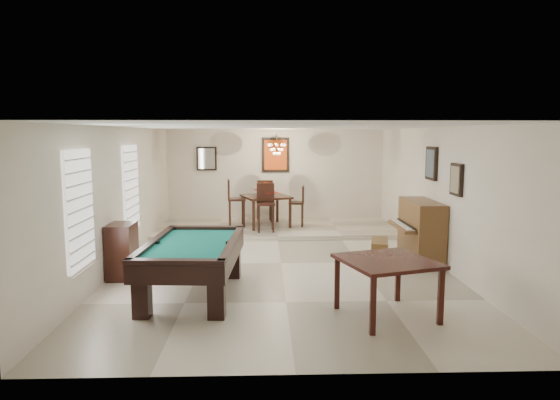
{
  "coord_description": "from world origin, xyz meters",
  "views": [
    {
      "loc": [
        -0.32,
        -9.36,
        2.47
      ],
      "look_at": [
        0.0,
        0.6,
        1.15
      ],
      "focal_mm": 32.0,
      "sensor_mm": 36.0,
      "label": 1
    }
  ],
  "objects": [
    {
      "name": "dining_chair_east",
      "position": [
        0.51,
        3.27,
        0.64
      ],
      "size": [
        0.42,
        0.42,
        1.04
      ],
      "primitive_type": null,
      "rotation": [
        0.0,
        0.0,
        -1.67
      ],
      "color": "black",
      "rests_on": "dining_step"
    },
    {
      "name": "right_picture_upper",
      "position": [
        2.96,
        0.3,
        1.9
      ],
      "size": [
        0.06,
        0.55,
        0.65
      ],
      "primitive_type": "cube",
      "color": "slate",
      "rests_on": "wall_right"
    },
    {
      "name": "right_picture_lower",
      "position": [
        2.96,
        -1.0,
        1.7
      ],
      "size": [
        0.06,
        0.45,
        0.55
      ],
      "primitive_type": "cube",
      "color": "gray",
      "rests_on": "wall_right"
    },
    {
      "name": "ground_plane",
      "position": [
        0.0,
        0.0,
        -0.01
      ],
      "size": [
        6.0,
        9.0,
        0.02
      ],
      "primitive_type": "cube",
      "color": "beige"
    },
    {
      "name": "wall_back",
      "position": [
        0.0,
        4.5,
        1.3
      ],
      "size": [
        6.0,
        0.04,
        2.6
      ],
      "primitive_type": "cube",
      "color": "silver",
      "rests_on": "ground_plane"
    },
    {
      "name": "pool_table",
      "position": [
        -1.42,
        -1.87,
        0.41
      ],
      "size": [
        1.46,
        2.51,
        0.81
      ],
      "primitive_type": null,
      "rotation": [
        0.0,
        0.0,
        -0.06
      ],
      "color": "black",
      "rests_on": "ground_plane"
    },
    {
      "name": "back_mirror",
      "position": [
        -1.9,
        4.46,
        1.8
      ],
      "size": [
        0.55,
        0.06,
        0.65
      ],
      "primitive_type": "cube",
      "color": "white",
      "rests_on": "wall_back"
    },
    {
      "name": "dining_chair_south",
      "position": [
        -0.28,
        2.57,
        0.7
      ],
      "size": [
        0.45,
        0.45,
        1.16
      ],
      "primitive_type": null,
      "rotation": [
        0.0,
        0.0,
        0.04
      ],
      "color": "black",
      "rests_on": "dining_step"
    },
    {
      "name": "back_painting",
      "position": [
        0.0,
        4.46,
        1.9
      ],
      "size": [
        0.75,
        0.06,
        0.95
      ],
      "primitive_type": "cube",
      "color": "#D84C14",
      "rests_on": "wall_back"
    },
    {
      "name": "piano_bench",
      "position": [
        1.91,
        -0.0,
        0.22
      ],
      "size": [
        0.48,
        0.85,
        0.44
      ],
      "primitive_type": "cube",
      "rotation": [
        0.0,
        0.0,
        -0.23
      ],
      "color": "brown",
      "rests_on": "ground_plane"
    },
    {
      "name": "flower_vase",
      "position": [
        -0.27,
        3.28,
        1.15
      ],
      "size": [
        0.16,
        0.16,
        0.24
      ],
      "primitive_type": null,
      "rotation": [
        0.0,
        0.0,
        -0.14
      ],
      "color": "#A0220D",
      "rests_on": "dining_table"
    },
    {
      "name": "square_table",
      "position": [
        1.34,
        -2.87,
        0.4
      ],
      "size": [
        1.45,
        1.45,
        0.79
      ],
      "primitive_type": null,
      "rotation": [
        0.0,
        0.0,
        0.31
      ],
      "color": "black",
      "rests_on": "ground_plane"
    },
    {
      "name": "dining_step",
      "position": [
        0.0,
        3.25,
        0.06
      ],
      "size": [
        6.0,
        2.5,
        0.12
      ],
      "primitive_type": "cube",
      "color": "beige",
      "rests_on": "ground_plane"
    },
    {
      "name": "dining_table",
      "position": [
        -0.27,
        3.28,
        0.57
      ],
      "size": [
        1.39,
        1.39,
        0.91
      ],
      "primitive_type": null,
      "rotation": [
        0.0,
        0.0,
        0.32
      ],
      "color": "black",
      "rests_on": "dining_step"
    },
    {
      "name": "dining_chair_west",
      "position": [
        -1.02,
        3.29,
        0.72
      ],
      "size": [
        0.48,
        0.48,
        1.2
      ],
      "primitive_type": null,
      "rotation": [
        0.0,
        0.0,
        1.65
      ],
      "color": "black",
      "rests_on": "dining_step"
    },
    {
      "name": "window_left_front",
      "position": [
        -2.97,
        -2.2,
        1.4
      ],
      "size": [
        0.06,
        1.0,
        1.7
      ],
      "primitive_type": "cube",
      "color": "white",
      "rests_on": "wall_left"
    },
    {
      "name": "wall_right",
      "position": [
        3.0,
        0.0,
        1.3
      ],
      "size": [
        0.04,
        9.0,
        2.6
      ],
      "primitive_type": "cube",
      "color": "silver",
      "rests_on": "ground_plane"
    },
    {
      "name": "apothecary_chest",
      "position": [
        -2.77,
        -0.9,
        0.47
      ],
      "size": [
        0.42,
        0.63,
        0.95
      ],
      "primitive_type": "cube",
      "color": "black",
      "rests_on": "ground_plane"
    },
    {
      "name": "chandelier",
      "position": [
        0.0,
        3.2,
        2.2
      ],
      "size": [
        0.44,
        0.44,
        0.6
      ],
      "primitive_type": null,
      "color": "#FFE5B2",
      "rests_on": "ceiling"
    },
    {
      "name": "wall_left",
      "position": [
        -3.0,
        0.0,
        1.3
      ],
      "size": [
        0.04,
        9.0,
        2.6
      ],
      "primitive_type": "cube",
      "color": "silver",
      "rests_on": "ground_plane"
    },
    {
      "name": "upright_piano",
      "position": [
        2.58,
        0.04,
        0.6
      ],
      "size": [
        0.8,
        1.43,
        1.2
      ],
      "primitive_type": null,
      "color": "brown",
      "rests_on": "ground_plane"
    },
    {
      "name": "wall_front",
      "position": [
        0.0,
        -4.5,
        1.3
      ],
      "size": [
        6.0,
        0.04,
        2.6
      ],
      "primitive_type": "cube",
      "color": "silver",
      "rests_on": "ground_plane"
    },
    {
      "name": "window_left_rear",
      "position": [
        -2.97,
        0.6,
        1.4
      ],
      "size": [
        0.06,
        1.0,
        1.7
      ],
      "primitive_type": "cube",
      "color": "white",
      "rests_on": "wall_left"
    },
    {
      "name": "dining_chair_north",
      "position": [
        -0.31,
        4.01,
        0.69
      ],
      "size": [
        0.45,
        0.45,
        1.13
      ],
      "primitive_type": null,
      "rotation": [
        0.0,
        0.0,
        3.22
      ],
      "color": "black",
      "rests_on": "dining_step"
    },
    {
      "name": "ceiling",
      "position": [
        0.0,
        0.0,
        2.6
      ],
      "size": [
        6.0,
        9.0,
        0.04
      ],
      "primitive_type": "cube",
      "color": "white",
      "rests_on": "wall_back"
    }
  ]
}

